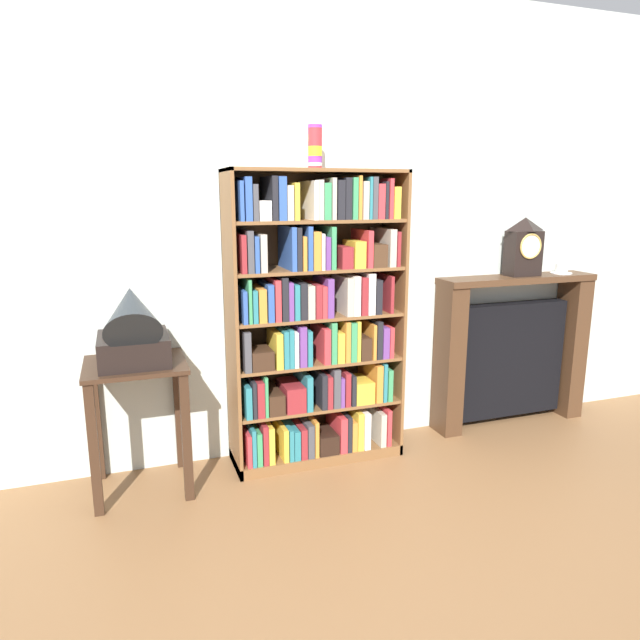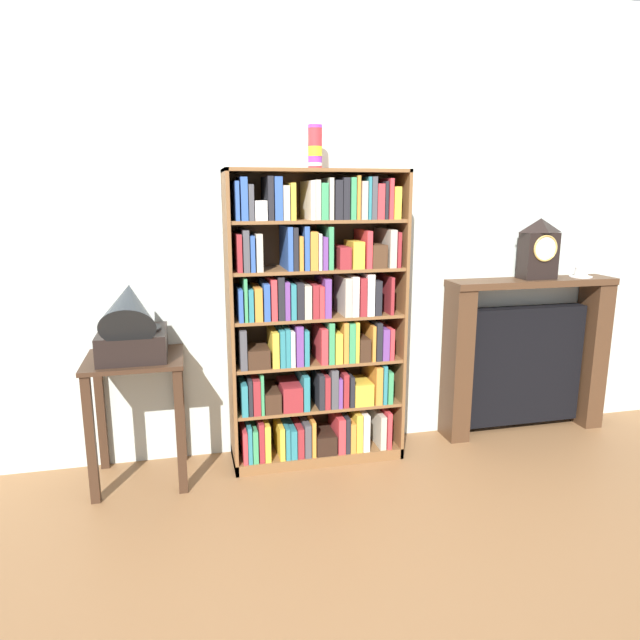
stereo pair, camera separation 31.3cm
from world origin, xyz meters
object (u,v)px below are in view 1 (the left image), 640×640
Objects in this scene: mantel_clock at (524,247)px; teacup_with_saucer at (562,269)px; side_table_left at (138,398)px; bookshelf at (316,326)px; cup_stack at (315,147)px; fireplace_mantel at (510,351)px; gramophone at (133,328)px.

mantel_clock is 0.35m from teacup_with_saucer.
bookshelf is at bearing 2.72° from side_table_left.
fireplace_mantel is (1.37, 0.06, -1.24)m from cup_stack.
fireplace_mantel is at bearing 176.98° from teacup_with_saucer.
cup_stack reaches higher than fireplace_mantel.
cup_stack is 0.46× the size of gramophone.
bookshelf is 0.95m from cup_stack.
fireplace_mantel is at bearing 3.45° from bookshelf.
fireplace_mantel is (1.37, 0.08, -0.29)m from bookshelf.
teacup_with_saucer is at bearing 2.17° from bookshelf.
bookshelf is 1.73m from teacup_with_saucer.
gramophone is at bearing -176.35° from teacup_with_saucer.
mantel_clock is 2.68× the size of teacup_with_saucer.
side_table_left is 2.46m from mantel_clock.
gramophone is 2.38m from mantel_clock.
cup_stack is 1.30m from gramophone.
bookshelf reaches higher than teacup_with_saucer.
cup_stack is 0.21× the size of fireplace_mantel.
gramophone is at bearing -172.56° from cup_stack.
cup_stack reaches higher than gramophone.
side_table_left is at bearing -177.64° from teacup_with_saucer.
teacup_with_saucer is (1.71, 0.04, -0.72)m from cup_stack.
side_table_left is at bearing 90.00° from gramophone.
fireplace_mantel is 0.62m from teacup_with_saucer.
fireplace_mantel is at bearing 141.48° from mantel_clock.
gramophone is at bearing -173.70° from bookshelf.
bookshelf is 1.41m from fireplace_mantel.
side_table_left is 1.40× the size of gramophone.
teacup_with_saucer is at bearing 2.36° from side_table_left.
fireplace_mantel is at bearing 3.15° from side_table_left.
mantel_clock is at bearing 2.61° from side_table_left.
gramophone is at bearing -175.38° from fireplace_mantel.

